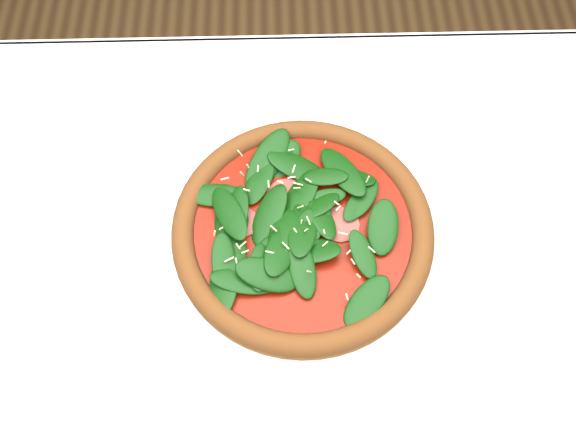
{
  "coord_description": "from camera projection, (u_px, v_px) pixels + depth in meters",
  "views": [
    {
      "loc": [
        0.02,
        -0.28,
        1.45
      ],
      "look_at": [
        0.02,
        0.09,
        0.77
      ],
      "focal_mm": 40.0,
      "sensor_mm": 36.0,
      "label": 1
    }
  ],
  "objects": [
    {
      "name": "ground",
      "position": [
        278.0,
        418.0,
        1.41
      ],
      "size": [
        6.0,
        6.0,
        0.0
      ],
      "primitive_type": "plane",
      "color": "brown",
      "rests_on": "ground"
    },
    {
      "name": "dining_table",
      "position": [
        271.0,
        321.0,
        0.84
      ],
      "size": [
        1.21,
        0.81,
        0.75
      ],
      "color": "white",
      "rests_on": "ground"
    },
    {
      "name": "plate",
      "position": [
        302.0,
        235.0,
        0.78
      ],
      "size": [
        0.36,
        0.36,
        0.02
      ],
      "color": "white",
      "rests_on": "dining_table"
    },
    {
      "name": "pizza",
      "position": [
        303.0,
        228.0,
        0.76
      ],
      "size": [
        0.36,
        0.36,
        0.04
      ],
      "rotation": [
        0.0,
        0.0,
        -0.18
      ],
      "color": "#935A23",
      "rests_on": "plate"
    }
  ]
}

